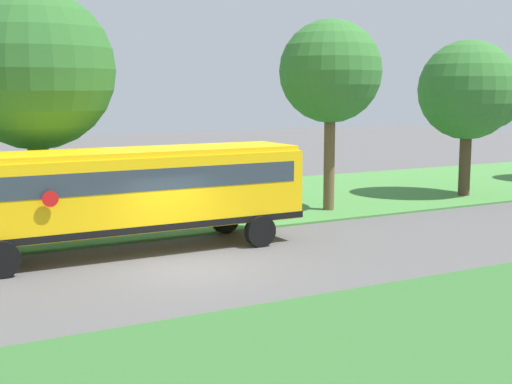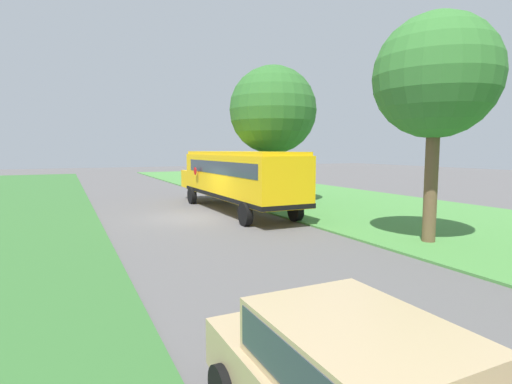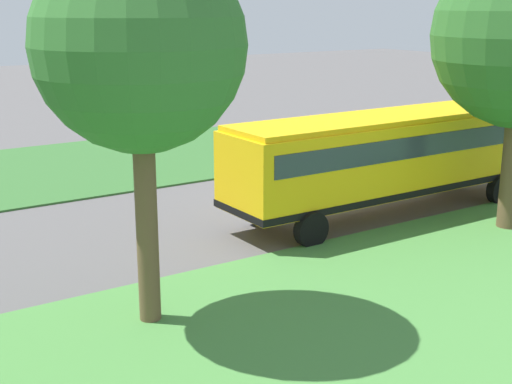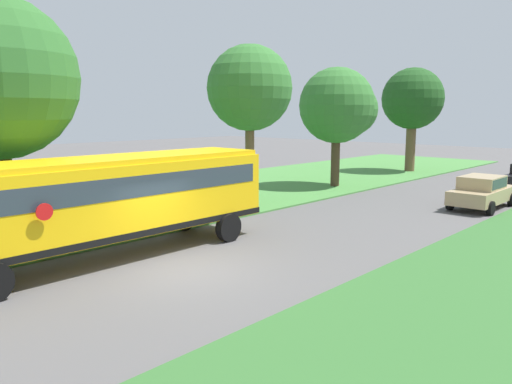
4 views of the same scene
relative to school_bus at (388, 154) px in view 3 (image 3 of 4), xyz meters
The scene contains 4 objects.
ground_plane 3.50m from the school_bus, 16.71° to the left, with size 120.00×120.00×0.00m, color #565454.
grass_far_side 11.98m from the school_bus, ahead, with size 10.00×80.00×0.07m, color #33662D.
school_bus is the anchor object (origin of this frame).
oak_tree_roadside_mid 10.94m from the school_bus, 107.71° to the left, with size 4.12×4.12×7.75m.
Camera 3 is at (-18.60, 14.56, 6.45)m, focal length 50.00 mm.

